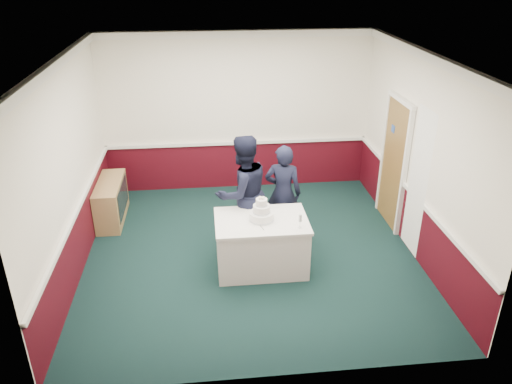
{
  "coord_description": "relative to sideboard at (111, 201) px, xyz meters",
  "views": [
    {
      "loc": [
        -0.62,
        -6.53,
        4.21
      ],
      "look_at": [
        0.07,
        -0.1,
        1.1
      ],
      "focal_mm": 35.0,
      "sensor_mm": 36.0,
      "label": 1
    }
  ],
  "objects": [
    {
      "name": "ground",
      "position": [
        2.28,
        -1.36,
        -0.35
      ],
      "size": [
        5.0,
        5.0,
        0.0
      ],
      "primitive_type": "plane",
      "color": "#122C27",
      "rests_on": "ground"
    },
    {
      "name": "cake_table",
      "position": [
        2.4,
        -1.73,
        0.05
      ],
      "size": [
        1.32,
        0.92,
        0.79
      ],
      "color": "white",
      "rests_on": "ground"
    },
    {
      "name": "sideboard",
      "position": [
        0.0,
        0.0,
        0.0
      ],
      "size": [
        0.41,
        1.2,
        0.7
      ],
      "color": "#A77951",
      "rests_on": "ground"
    },
    {
      "name": "room_shell",
      "position": [
        2.36,
        -0.75,
        1.62
      ],
      "size": [
        5.0,
        5.0,
        3.0
      ],
      "color": "white",
      "rests_on": "ground"
    },
    {
      "name": "cake_knife",
      "position": [
        2.37,
        -1.93,
        0.44
      ],
      "size": [
        0.08,
        0.22,
        0.0
      ],
      "primitive_type": "cube",
      "rotation": [
        0.0,
        0.0,
        0.29
      ],
      "color": "silver",
      "rests_on": "cake_table"
    },
    {
      "name": "wedding_cake",
      "position": [
        2.4,
        -1.73,
        0.55
      ],
      "size": [
        0.35,
        0.35,
        0.36
      ],
      "color": "white",
      "rests_on": "cake_table"
    },
    {
      "name": "champagne_flute",
      "position": [
        2.9,
        -2.01,
        0.58
      ],
      "size": [
        0.05,
        0.05,
        0.21
      ],
      "color": "silver",
      "rests_on": "cake_table"
    },
    {
      "name": "person_man",
      "position": [
        2.19,
        -1.11,
        0.57
      ],
      "size": [
        1.11,
        1.02,
        1.84
      ],
      "primitive_type": "imported",
      "rotation": [
        0.0,
        0.0,
        3.6
      ],
      "color": "black",
      "rests_on": "ground"
    },
    {
      "name": "person_woman",
      "position": [
        2.84,
        -0.91,
        0.45
      ],
      "size": [
        0.66,
        0.52,
        1.59
      ],
      "primitive_type": "imported",
      "rotation": [
        0.0,
        0.0,
        2.88
      ],
      "color": "black",
      "rests_on": "ground"
    }
  ]
}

